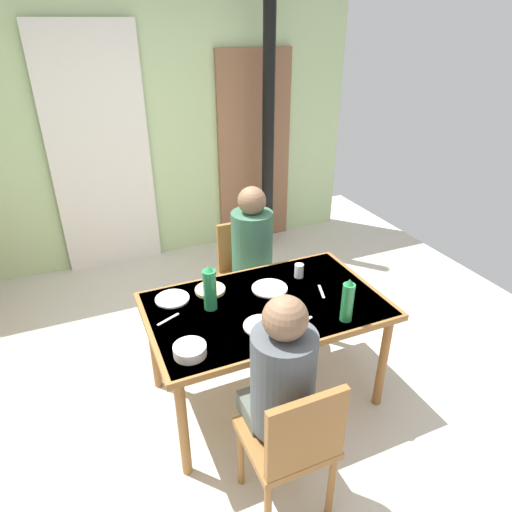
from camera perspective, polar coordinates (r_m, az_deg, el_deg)
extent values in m
plane|color=beige|center=(3.14, -6.33, -17.65)|extent=(5.94, 5.94, 0.00)
cube|color=#B8D498|center=(4.54, -16.42, 15.47)|extent=(4.68, 0.10, 2.68)
cube|color=#8C5E40|center=(4.88, -0.22, 13.25)|extent=(0.80, 0.05, 2.00)
cylinder|color=black|center=(4.58, 1.58, 16.62)|extent=(0.12, 0.12, 2.68)
cube|color=white|center=(4.47, -19.16, 12.04)|extent=(0.90, 0.03, 2.25)
cube|color=#915F2F|center=(2.71, 1.27, -6.43)|extent=(1.42, 0.87, 0.04)
cube|color=beige|center=(2.70, 1.27, -6.09)|extent=(1.36, 0.83, 0.00)
cylinder|color=#915F2F|center=(2.53, -9.27, -20.76)|extent=(0.06, 0.06, 0.69)
cylinder|color=#915F2F|center=(2.97, 15.83, -12.85)|extent=(0.06, 0.06, 0.69)
cylinder|color=#915F2F|center=(3.06, -12.90, -11.04)|extent=(0.06, 0.06, 0.69)
cylinder|color=#915F2F|center=(3.43, 8.43, -5.84)|extent=(0.06, 0.06, 0.69)
cube|color=#915F2F|center=(2.33, 3.80, -22.09)|extent=(0.40, 0.40, 0.04)
cube|color=#915F2F|center=(2.07, 6.41, -21.77)|extent=(0.38, 0.04, 0.42)
cylinder|color=#915F2F|center=(2.57, -1.97, -24.12)|extent=(0.04, 0.04, 0.41)
cylinder|color=#915F2F|center=(2.66, 5.36, -21.75)|extent=(0.04, 0.04, 0.41)
cylinder|color=#915F2F|center=(2.49, 9.50, -27.05)|extent=(0.04, 0.04, 0.41)
cube|color=#915F2F|center=(3.46, -0.80, -3.10)|extent=(0.40, 0.40, 0.04)
cube|color=#915F2F|center=(3.51, -1.96, 1.24)|extent=(0.38, 0.04, 0.42)
cylinder|color=#915F2F|center=(3.52, 2.87, -7.26)|extent=(0.04, 0.04, 0.41)
cylinder|color=#915F2F|center=(3.41, -2.32, -8.57)|extent=(0.04, 0.04, 0.41)
cylinder|color=#915F2F|center=(3.78, 0.61, -4.54)|extent=(0.04, 0.04, 0.41)
cylinder|color=#915F2F|center=(3.68, -4.26, -5.66)|extent=(0.04, 0.04, 0.41)
cube|color=#525A51|center=(2.38, 2.01, -18.48)|extent=(0.30, 0.22, 0.12)
cylinder|color=#4C5156|center=(2.13, 3.44, -15.59)|extent=(0.30, 0.30, 0.52)
sphere|color=#846047|center=(1.90, 3.74, -7.90)|extent=(0.20, 0.20, 0.20)
cube|color=#37694F|center=(3.30, 0.27, -3.52)|extent=(0.30, 0.22, 0.12)
cylinder|color=#38664C|center=(3.27, -0.50, 1.30)|extent=(0.30, 0.30, 0.52)
sphere|color=#846047|center=(3.13, -0.53, 7.05)|extent=(0.20, 0.20, 0.20)
cylinder|color=#298647|center=(2.55, 11.55, -5.82)|extent=(0.07, 0.07, 0.23)
cone|color=#20793C|center=(2.48, 11.84, -3.24)|extent=(0.05, 0.05, 0.03)
cylinder|color=#26864C|center=(2.60, -5.89, -4.32)|extent=(0.08, 0.08, 0.25)
cone|color=#26924B|center=(2.53, -6.05, -1.58)|extent=(0.05, 0.05, 0.03)
cylinder|color=silver|center=(2.33, -8.41, -11.78)|extent=(0.17, 0.17, 0.05)
cylinder|color=white|center=(2.83, 1.75, -4.13)|extent=(0.23, 0.23, 0.01)
cylinder|color=white|center=(2.78, -10.60, -5.36)|extent=(0.21, 0.21, 0.01)
cylinder|color=white|center=(2.51, 0.73, -8.86)|extent=(0.21, 0.21, 0.01)
cylinder|color=silver|center=(2.95, 5.48, -1.87)|extent=(0.06, 0.06, 0.09)
cylinder|color=#DBB77A|center=(2.82, -5.86, -4.30)|extent=(0.19, 0.19, 0.02)
cube|color=silver|center=(2.61, -11.11, -7.91)|extent=(0.14, 0.08, 0.00)
cube|color=silver|center=(2.55, 6.01, -8.37)|extent=(0.15, 0.07, 0.00)
cube|color=silver|center=(2.83, 8.32, -4.50)|extent=(0.07, 0.15, 0.00)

